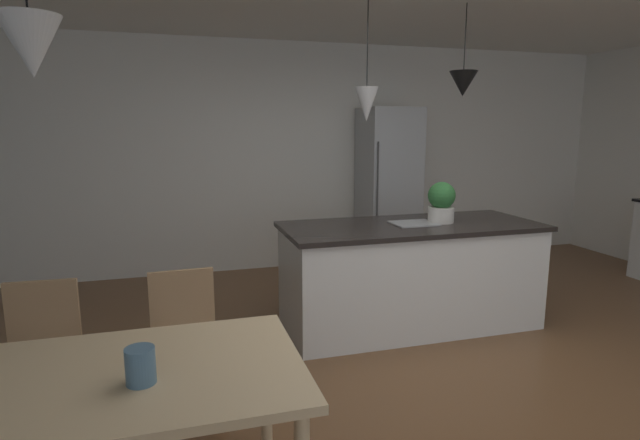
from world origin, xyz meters
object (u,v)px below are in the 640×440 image
(chair_far_left, at_px, (40,358))
(kitchen_island, at_px, (410,274))
(dining_table, at_px, (91,393))
(potted_plant_on_island, at_px, (441,202))
(refrigerator, at_px, (388,189))
(vase_on_dining_table, at_px, (140,366))
(chair_far_right, at_px, (185,341))

(chair_far_left, bearing_deg, kitchen_island, 19.17)
(dining_table, xyz_separation_m, potted_plant_on_island, (2.57, 1.77, 0.42))
(dining_table, bearing_deg, chair_far_left, 114.61)
(potted_plant_on_island, bearing_deg, dining_table, -145.45)
(chair_far_left, xyz_separation_m, potted_plant_on_island, (2.95, 0.93, 0.60))
(refrigerator, distance_m, vase_on_dining_table, 4.58)
(potted_plant_on_island, bearing_deg, refrigerator, 80.21)
(refrigerator, bearing_deg, chair_far_right, -132.16)
(chair_far_right, relative_size, chair_far_left, 1.00)
(refrigerator, height_order, vase_on_dining_table, refrigerator)
(chair_far_left, bearing_deg, chair_far_right, 0.00)
(dining_table, bearing_deg, refrigerator, 51.29)
(dining_table, xyz_separation_m, chair_far_right, (0.38, 0.84, -0.18))
(chair_far_right, bearing_deg, dining_table, -114.63)
(potted_plant_on_island, height_order, vase_on_dining_table, potted_plant_on_island)
(chair_far_right, bearing_deg, potted_plant_on_island, 23.08)
(kitchen_island, xyz_separation_m, refrigerator, (0.59, 1.83, 0.51))
(chair_far_left, relative_size, kitchen_island, 0.40)
(chair_far_left, distance_m, kitchen_island, 2.83)
(chair_far_right, height_order, refrigerator, refrigerator)
(kitchen_island, bearing_deg, potted_plant_on_island, 0.00)
(potted_plant_on_island, bearing_deg, chair_far_left, -162.50)
(kitchen_island, relative_size, refrigerator, 1.13)
(chair_far_right, height_order, kitchen_island, kitchen_island)
(kitchen_island, xyz_separation_m, vase_on_dining_table, (-2.09, -1.88, 0.34))
(chair_far_right, xyz_separation_m, kitchen_island, (1.91, 0.93, -0.01))
(chair_far_right, bearing_deg, vase_on_dining_table, -100.88)
(dining_table, relative_size, vase_on_dining_table, 11.80)
(dining_table, distance_m, refrigerator, 4.62)
(kitchen_island, bearing_deg, dining_table, -142.37)
(dining_table, distance_m, kitchen_island, 2.90)
(chair_far_right, distance_m, potted_plant_on_island, 2.45)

